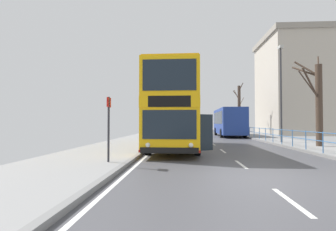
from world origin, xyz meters
TOP-DOWN VIEW (x-y plane):
  - ground at (-0.72, -0.00)m, footprint 15.80×140.00m
  - double_decker_bus_main at (-2.69, 8.77)m, footprint 3.25×11.33m
  - background_bus_far_lane at (3.01, 23.81)m, footprint 2.79×9.73m
  - pedestrian_railing_far_kerb at (4.45, 14.45)m, footprint 0.05×29.00m
  - bus_stop_sign_near at (-4.96, 1.96)m, footprint 0.08×0.44m
  - street_lamp_far_side at (5.15, 12.85)m, footprint 0.28×0.60m
  - bare_tree_far_00 at (5.28, 29.02)m, footprint 1.62×2.47m
  - bare_tree_far_01 at (6.19, 9.43)m, footprint 2.07×2.65m
  - background_building_00 at (15.81, 30.01)m, footprint 14.12×11.12m

SIDE VIEW (x-z plane):
  - ground at x=-0.72m, z-range -0.06..0.14m
  - pedestrian_railing_far_kerb at x=4.45m, z-range 0.31..1.33m
  - bus_stop_sign_near at x=-4.96m, z-range 0.43..2.84m
  - background_bus_far_lane at x=3.01m, z-range 0.14..3.32m
  - double_decker_bus_main at x=-2.69m, z-range 0.10..4.62m
  - bare_tree_far_01 at x=6.19m, z-range 0.01..5.85m
  - bare_tree_far_00 at x=5.28m, z-range 0.09..6.86m
  - street_lamp_far_side at x=5.15m, z-range 0.74..8.04m
  - background_building_00 at x=15.81m, z-range 0.03..13.58m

